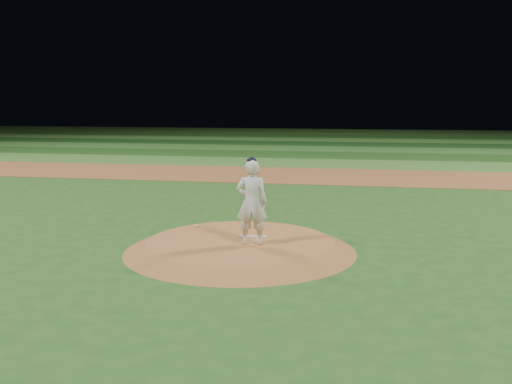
# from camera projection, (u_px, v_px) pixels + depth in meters

# --- Properties ---
(ground) EXTENTS (120.00, 120.00, 0.00)m
(ground) POSITION_uv_depth(u_px,v_px,m) (240.00, 251.00, 13.59)
(ground) COLOR #26521A
(ground) RESTS_ON ground
(infield_dirt_band) EXTENTS (70.00, 6.00, 0.02)m
(infield_dirt_band) POSITION_uv_depth(u_px,v_px,m) (303.00, 175.00, 27.16)
(infield_dirt_band) COLOR brown
(infield_dirt_band) RESTS_ON ground
(outfield_stripe_0) EXTENTS (70.00, 5.00, 0.02)m
(outfield_stripe_0) POSITION_uv_depth(u_px,v_px,m) (314.00, 163.00, 32.50)
(outfield_stripe_0) COLOR #3B7229
(outfield_stripe_0) RESTS_ON ground
(outfield_stripe_1) EXTENTS (70.00, 5.00, 0.02)m
(outfield_stripe_1) POSITION_uv_depth(u_px,v_px,m) (320.00, 155.00, 37.35)
(outfield_stripe_1) COLOR #1E4817
(outfield_stripe_1) RESTS_ON ground
(outfield_stripe_2) EXTENTS (70.00, 5.00, 0.02)m
(outfield_stripe_2) POSITION_uv_depth(u_px,v_px,m) (326.00, 149.00, 42.20)
(outfield_stripe_2) COLOR #336926
(outfield_stripe_2) RESTS_ON ground
(outfield_stripe_3) EXTENTS (70.00, 5.00, 0.02)m
(outfield_stripe_3) POSITION_uv_depth(u_px,v_px,m) (330.00, 144.00, 47.04)
(outfield_stripe_3) COLOR #163F14
(outfield_stripe_3) RESTS_ON ground
(outfield_stripe_4) EXTENTS (70.00, 5.00, 0.02)m
(outfield_stripe_4) POSITION_uv_depth(u_px,v_px,m) (333.00, 140.00, 51.89)
(outfield_stripe_4) COLOR #3B7129
(outfield_stripe_4) RESTS_ON ground
(outfield_stripe_5) EXTENTS (70.00, 5.00, 0.02)m
(outfield_stripe_5) POSITION_uv_depth(u_px,v_px,m) (336.00, 136.00, 56.74)
(outfield_stripe_5) COLOR #1B4716
(outfield_stripe_5) RESTS_ON ground
(pitchers_mound) EXTENTS (5.50, 5.50, 0.25)m
(pitchers_mound) POSITION_uv_depth(u_px,v_px,m) (240.00, 245.00, 13.57)
(pitchers_mound) COLOR #A26532
(pitchers_mound) RESTS_ON ground
(pitching_rubber) EXTENTS (0.70, 0.28, 0.03)m
(pitching_rubber) POSITION_uv_depth(u_px,v_px,m) (253.00, 236.00, 13.87)
(pitching_rubber) COLOR beige
(pitching_rubber) RESTS_ON pitchers_mound
(rosin_bag) EXTENTS (0.11, 0.11, 0.06)m
(rosin_bag) POSITION_uv_depth(u_px,v_px,m) (197.00, 226.00, 14.98)
(rosin_bag) COLOR beige
(rosin_bag) RESTS_ON pitchers_mound
(pitcher_on_mound) EXTENTS (0.77, 0.56, 2.02)m
(pitcher_on_mound) POSITION_uv_depth(u_px,v_px,m) (252.00, 202.00, 13.02)
(pitcher_on_mound) COLOR silver
(pitcher_on_mound) RESTS_ON pitchers_mound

